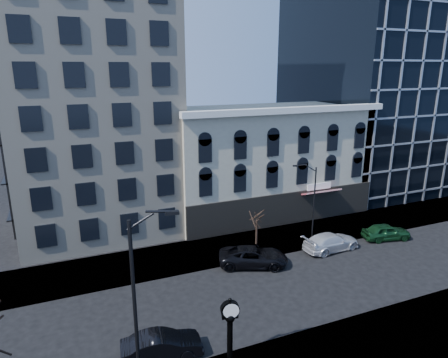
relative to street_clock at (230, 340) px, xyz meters
name	(u,v)px	position (x,y,z in m)	size (l,w,h in m)	color
ground	(220,303)	(2.10, 6.60, -2.23)	(160.00, 160.00, 0.00)	black
sidewalk_far	(186,256)	(2.10, 14.60, -2.17)	(160.00, 6.00, 0.12)	gray
cream_tower	(85,34)	(-4.01, 25.48, 17.09)	(15.90, 15.40, 42.50)	beige
victorian_row	(265,161)	(14.10, 22.49, 3.76)	(22.60, 11.19, 12.50)	beige
glass_office	(377,84)	(34.10, 27.50, 11.77)	(20.00, 20.15, 28.00)	black
street_clock	(230,340)	(0.00, 0.00, 0.00)	(1.06, 1.06, 4.67)	black
street_lamp_near	(148,259)	(-4.10, -0.08, 5.64)	(2.65, 0.69, 10.28)	black
street_lamp_far	(309,183)	(13.52, 12.82, 3.79)	(1.91, 0.98, 7.82)	black
bare_tree_far	(257,215)	(8.98, 14.32, 0.80)	(2.25, 2.25, 3.86)	#322319
car_near_b	(162,346)	(-3.05, 2.83, -1.46)	(1.63, 4.68, 1.54)	black
car_far_a	(253,257)	(6.88, 10.79, -1.42)	(2.69, 5.83, 1.62)	black
car_far_b	(331,242)	(14.83, 10.71, -1.43)	(2.25, 5.54, 1.61)	silver
car_far_c	(386,232)	(21.28, 10.56, -1.44)	(1.86, 4.63, 1.58)	#143F1E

